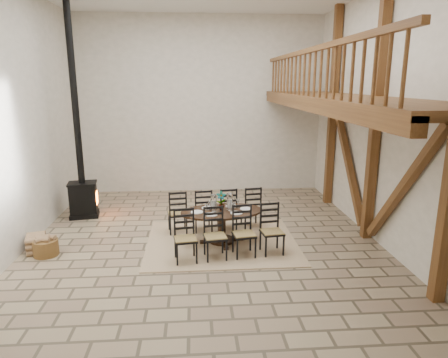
{
  "coord_description": "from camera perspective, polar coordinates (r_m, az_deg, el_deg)",
  "views": [
    {
      "loc": [
        -0.19,
        -7.63,
        3.19
      ],
      "look_at": [
        0.42,
        0.4,
        1.21
      ],
      "focal_mm": 32.0,
      "sensor_mm": 36.0,
      "label": 1
    }
  ],
  "objects": [
    {
      "name": "ground",
      "position": [
        8.27,
        -2.71,
        -8.9
      ],
      "size": [
        8.0,
        8.0,
        0.0
      ],
      "primitive_type": "plane",
      "color": "tan",
      "rests_on": "ground"
    },
    {
      "name": "room_shell",
      "position": [
        7.75,
        6.07,
        12.44
      ],
      "size": [
        7.02,
        8.02,
        5.01
      ],
      "color": "silver",
      "rests_on": "ground"
    },
    {
      "name": "rug",
      "position": [
        8.21,
        -0.33,
        -8.97
      ],
      "size": [
        3.0,
        2.5,
        0.02
      ],
      "primitive_type": "cube",
      "color": "tan",
      "rests_on": "ground"
    },
    {
      "name": "dining_table",
      "position": [
        8.09,
        -0.33,
        -6.75
      ],
      "size": [
        2.26,
        2.09,
        1.06
      ],
      "rotation": [
        0.0,
        0.0,
        0.14
      ],
      "color": "black",
      "rests_on": "ground"
    },
    {
      "name": "wood_stove",
      "position": [
        9.99,
        -19.75,
        1.05
      ],
      "size": [
        0.73,
        0.6,
        5.0
      ],
      "rotation": [
        0.0,
        0.0,
        0.16
      ],
      "color": "black",
      "rests_on": "ground"
    },
    {
      "name": "log_basket",
      "position": [
        8.3,
        -24.11,
        -8.84
      ],
      "size": [
        0.46,
        0.46,
        0.38
      ],
      "rotation": [
        0.0,
        0.0,
        0.34
      ],
      "color": "brown",
      "rests_on": "ground"
    },
    {
      "name": "log_stack",
      "position": [
        8.51,
        -25.24,
        -8.34
      ],
      "size": [
        0.45,
        0.53,
        0.34
      ],
      "rotation": [
        0.0,
        0.0,
        0.28
      ],
      "color": "#9F7C58",
      "rests_on": "ground"
    }
  ]
}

